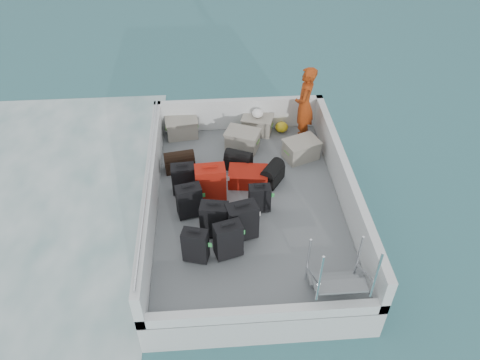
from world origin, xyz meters
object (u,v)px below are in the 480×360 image
object	(u,v)px
suitcase_1	(189,201)
suitcase_4	(215,220)
suitcase_0	(195,246)
passenger	(304,105)
crate_0	(182,128)
suitcase_5	(211,184)
suitcase_2	(184,179)
suitcase_7	(260,199)
suitcase_8	(248,177)
suitcase_3	(228,240)
suitcase_6	(242,222)
crate_3	(301,150)
crate_1	(242,140)
crate_2	(257,125)

from	to	relation	value
suitcase_1	suitcase_4	distance (m)	0.65
suitcase_0	passenger	bearing A→B (deg)	69.74
crate_0	suitcase_5	bearing A→B (deg)	-74.69
suitcase_2	crate_0	distance (m)	1.84
suitcase_7	suitcase_8	bearing A→B (deg)	99.48
suitcase_3	suitcase_8	bearing A→B (deg)	59.03
suitcase_2	suitcase_8	xyz separation A→B (m)	(1.20, 0.18, -0.16)
suitcase_4	suitcase_5	distance (m)	0.88
suitcase_3	passenger	size ratio (longest dim) A/B	0.40
suitcase_6	suitcase_7	size ratio (longest dim) A/B	1.29
crate_0	passenger	world-z (taller)	passenger
suitcase_4	crate_3	xyz separation A→B (m)	(1.80, 1.99, -0.14)
suitcase_8	passenger	distance (m)	1.99
suitcase_0	suitcase_8	size ratio (longest dim) A/B	0.84
suitcase_5	suitcase_6	size ratio (longest dim) A/B	1.07
suitcase_6	crate_1	size ratio (longest dim) A/B	1.08
suitcase_2	passenger	distance (m)	2.96
suitcase_1	crate_2	bearing A→B (deg)	46.66
suitcase_2	suitcase_5	xyz separation A→B (m)	(0.49, -0.24, 0.06)
suitcase_7	suitcase_8	size ratio (longest dim) A/B	0.73
suitcase_2	crate_3	bearing A→B (deg)	17.16
suitcase_7	crate_1	xyz separation A→B (m)	(-0.16, 1.87, -0.07)
suitcase_2	suitcase_6	bearing A→B (deg)	-53.85
suitcase_0	crate_2	bearing A→B (deg)	84.05
suitcase_2	suitcase_1	bearing A→B (deg)	-82.93
suitcase_4	suitcase_7	distance (m)	0.97
suitcase_0	crate_3	bearing A→B (deg)	64.80
suitcase_8	crate_1	size ratio (longest dim) A/B	1.15
suitcase_6	crate_3	bearing A→B (deg)	42.79
suitcase_1	suitcase_7	size ratio (longest dim) A/B	1.20
passenger	crate_3	bearing A→B (deg)	7.73
crate_3	suitcase_3	bearing A→B (deg)	-123.18
suitcase_3	suitcase_4	bearing A→B (deg)	97.64
suitcase_2	crate_3	size ratio (longest dim) A/B	0.95
suitcase_1	suitcase_6	world-z (taller)	suitcase_6
suitcase_4	suitcase_1	bearing A→B (deg)	140.47
suitcase_5	suitcase_6	bearing A→B (deg)	-66.25
suitcase_3	suitcase_6	bearing A→B (deg)	41.06
crate_1	crate_2	size ratio (longest dim) A/B	1.05
suitcase_2	suitcase_3	size ratio (longest dim) A/B	0.92
suitcase_7	suitcase_2	bearing A→B (deg)	155.87
crate_2	crate_3	size ratio (longest dim) A/B	0.95
suitcase_5	passenger	xyz separation A→B (m)	(1.98, 1.79, 0.46)
suitcase_1	suitcase_6	size ratio (longest dim) A/B	0.93
suitcase_4	suitcase_7	size ratio (longest dim) A/B	1.25
suitcase_4	suitcase_6	world-z (taller)	suitcase_6
suitcase_3	suitcase_8	world-z (taller)	suitcase_3
suitcase_1	suitcase_5	distance (m)	0.54
suitcase_8	passenger	size ratio (longest dim) A/B	0.45
suitcase_7	crate_0	world-z (taller)	suitcase_7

